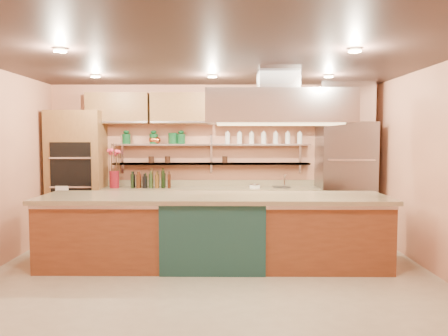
{
  "coord_description": "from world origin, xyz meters",
  "views": [
    {
      "loc": [
        0.17,
        -5.61,
        1.83
      ],
      "look_at": [
        0.18,
        1.0,
        1.37
      ],
      "focal_mm": 35.0,
      "sensor_mm": 36.0,
      "label": 1
    }
  ],
  "objects_px": {
    "flower_vase": "(114,179)",
    "copper_kettle": "(156,140)",
    "island": "(214,230)",
    "kitchen_scale": "(255,185)",
    "green_canister": "(173,138)",
    "refrigerator": "(345,181)"
  },
  "relations": [
    {
      "from": "flower_vase",
      "to": "copper_kettle",
      "type": "relative_size",
      "value": 1.85
    },
    {
      "from": "island",
      "to": "copper_kettle",
      "type": "xyz_separation_m",
      "value": [
        -1.09,
        1.83,
        1.28
      ]
    },
    {
      "from": "flower_vase",
      "to": "kitchen_scale",
      "type": "height_order",
      "value": "flower_vase"
    },
    {
      "from": "island",
      "to": "flower_vase",
      "type": "bearing_deg",
      "value": 139.2
    },
    {
      "from": "kitchen_scale",
      "to": "copper_kettle",
      "type": "bearing_deg",
      "value": 156.69
    },
    {
      "from": "copper_kettle",
      "to": "flower_vase",
      "type": "bearing_deg",
      "value": -163.1
    },
    {
      "from": "flower_vase",
      "to": "kitchen_scale",
      "type": "xyz_separation_m",
      "value": [
        2.51,
        0.0,
        -0.1
      ]
    },
    {
      "from": "island",
      "to": "kitchen_scale",
      "type": "relative_size",
      "value": 27.26
    },
    {
      "from": "island",
      "to": "kitchen_scale",
      "type": "height_order",
      "value": "kitchen_scale"
    },
    {
      "from": "copper_kettle",
      "to": "green_canister",
      "type": "bearing_deg",
      "value": 0.0
    },
    {
      "from": "flower_vase",
      "to": "green_canister",
      "type": "relative_size",
      "value": 1.54
    },
    {
      "from": "flower_vase",
      "to": "kitchen_scale",
      "type": "relative_size",
      "value": 1.72
    },
    {
      "from": "refrigerator",
      "to": "kitchen_scale",
      "type": "relative_size",
      "value": 11.87
    },
    {
      "from": "flower_vase",
      "to": "green_canister",
      "type": "bearing_deg",
      "value": 12.09
    },
    {
      "from": "refrigerator",
      "to": "island",
      "type": "distance_m",
      "value": 2.87
    },
    {
      "from": "kitchen_scale",
      "to": "green_canister",
      "type": "xyz_separation_m",
      "value": [
        -1.48,
        0.22,
        0.83
      ]
    },
    {
      "from": "kitchen_scale",
      "to": "island",
      "type": "bearing_deg",
      "value": -129.74
    },
    {
      "from": "refrigerator",
      "to": "kitchen_scale",
      "type": "xyz_separation_m",
      "value": [
        -1.62,
        0.01,
        -0.07
      ]
    },
    {
      "from": "island",
      "to": "copper_kettle",
      "type": "bearing_deg",
      "value": 121.55
    },
    {
      "from": "island",
      "to": "copper_kettle",
      "type": "distance_m",
      "value": 2.48
    },
    {
      "from": "copper_kettle",
      "to": "island",
      "type": "bearing_deg",
      "value": -59.24
    },
    {
      "from": "refrigerator",
      "to": "island",
      "type": "bearing_deg",
      "value": -145.37
    }
  ]
}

